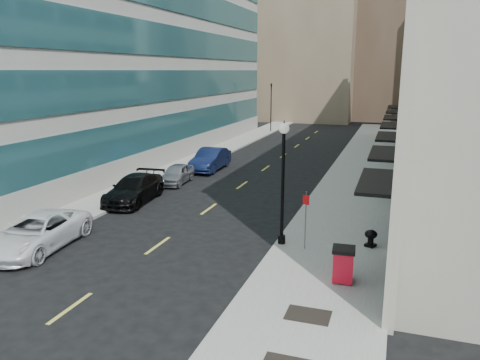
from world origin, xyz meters
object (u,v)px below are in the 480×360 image
Objects in this scene: car_silver_sedan at (176,174)px; sign_post at (306,212)px; car_white_van at (37,232)px; urn_planter at (371,236)px; car_blue_sedan at (210,159)px; traffic_signal at (271,86)px; trash_bin at (343,263)px; lamppost at (283,173)px; car_black_pickup at (134,189)px.

sign_post reaches higher than car_silver_sedan.
urn_planter is at bearing 12.89° from car_white_van.
car_blue_sedan is (0.85, 17.98, 0.08)m from car_white_van.
car_silver_sedan is (0.32, 13.07, -0.10)m from car_white_van.
trash_bin is (13.83, -41.39, -4.86)m from traffic_signal.
sign_post is (1.10, -0.31, -1.59)m from lamppost.
car_blue_sedan is at bearing 142.93° from sign_post.
sign_post reaches higher than car_black_pickup.
trash_bin is at bearing -100.74° from urn_planter.
lamppost is at bearing -58.70° from car_blue_sedan.
sign_post reaches higher than car_white_van.
car_blue_sedan is at bearing 78.86° from car_silver_sedan.
sign_post is at bearing -46.53° from car_silver_sedan.
car_silver_sedan is 13.80m from lamppost.
lamppost is (9.78, -9.34, 2.71)m from car_silver_sedan.
car_blue_sedan is 17.89m from sign_post.
urn_planter is at bearing -36.93° from car_silver_sedan.
car_blue_sedan is 3.94× the size of trash_bin.
car_blue_sedan is (0.85, 9.93, 0.07)m from car_black_pickup.
car_white_van is 8.05m from car_black_pickup.
car_black_pickup reaches higher than urn_planter.
traffic_signal is 29.43m from car_silver_sedan.
car_white_van is 2.16× the size of sign_post.
lamppost reaches higher than car_black_pickup.
car_white_van is at bearing -159.75° from lamppost.
sign_post is at bearing 120.62° from trash_bin.
traffic_signal is at bearing 105.74° from lamppost.
car_black_pickup reaches higher than car_silver_sedan.
sign_post is (11.90, -38.63, -3.93)m from traffic_signal.
trash_bin is 0.51× the size of sign_post.
car_white_van is 13.15m from trash_bin.
lamppost is at bearing -74.26° from traffic_signal.
traffic_signal is 1.26× the size of car_white_van.
car_black_pickup is at bearing 166.06° from urn_planter.
traffic_signal is 2.72× the size of sign_post.
car_blue_sedan reaches higher than car_white_van.
trash_bin is at bearing -35.13° from car_black_pickup.
car_black_pickup is at bearing 146.24° from trash_bin.
car_white_van is 1.40× the size of car_silver_sedan.
car_white_van is 4.22× the size of trash_bin.
car_silver_sedan is 0.72× the size of lamppost.
sign_post is at bearing -28.23° from car_black_pickup.
car_black_pickup is at bearing -98.57° from car_silver_sedan.
car_blue_sedan is at bearing 81.84° from car_white_van.
car_silver_sedan is at bearing 80.63° from car_black_pickup.
traffic_signal is at bearing 111.28° from urn_planter.
lamppost is at bearing 130.28° from trash_bin.
traffic_signal is 24.61m from car_blue_sedan.
trash_bin is (12.29, -17.32, 0.01)m from car_blue_sedan.
lamppost is 1.96m from sign_post.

